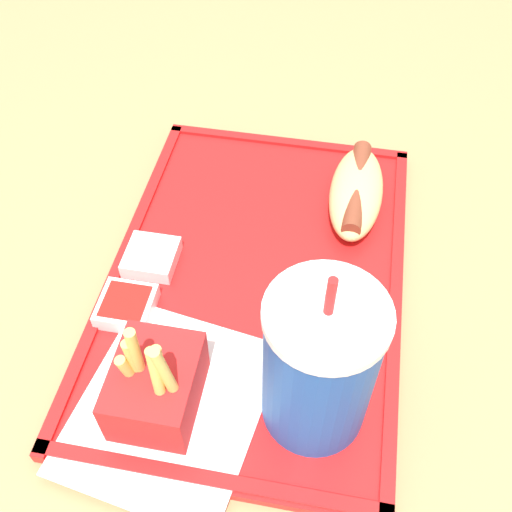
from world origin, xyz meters
TOP-DOWN VIEW (x-y plane):
  - ground_plane at (0.00, 0.00)m, footprint 8.00×8.00m
  - dining_table at (0.00, 0.00)m, footprint 1.44×1.16m
  - food_tray at (-0.00, -0.02)m, footprint 0.43×0.29m
  - paper_napkin at (0.15, -0.06)m, footprint 0.20×0.18m
  - soda_cup at (0.13, 0.06)m, footprint 0.09×0.09m
  - hot_dog_far at (-0.12, 0.07)m, footprint 0.15×0.06m
  - fries_carton at (0.15, -0.07)m, footprint 0.09×0.07m
  - sauce_cup_mayo at (-0.00, -0.13)m, footprint 0.05×0.05m
  - sauce_cup_ketchup at (0.06, -0.13)m, footprint 0.05×0.05m

SIDE VIEW (x-z plane):
  - ground_plane at x=0.00m, z-range 0.00..0.00m
  - dining_table at x=0.00m, z-range 0.00..0.73m
  - food_tray at x=0.00m, z-range 0.73..0.74m
  - paper_napkin at x=0.15m, z-range 0.74..0.74m
  - sauce_cup_mayo at x=0.00m, z-range 0.74..0.76m
  - sauce_cup_ketchup at x=0.06m, z-range 0.74..0.76m
  - hot_dog_far at x=-0.12m, z-range 0.74..0.78m
  - fries_carton at x=0.15m, z-range 0.72..0.83m
  - soda_cup at x=0.13m, z-range 0.73..0.91m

